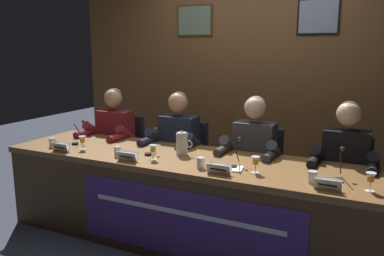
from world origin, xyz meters
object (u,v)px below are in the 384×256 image
(conference_table, at_px, (186,188))
(water_cup_far_left, at_px, (52,143))
(juice_glass_center_right, at_px, (255,162))
(microphone_center_left, at_px, (151,146))
(water_pitcher_central, at_px, (182,144))
(water_cup_far_right, at_px, (313,178))
(juice_glass_far_right, at_px, (371,178))
(document_stack_center_right, at_px, (228,168))
(microphone_far_right, at_px, (340,169))
(chair_center_right, at_px, (257,178))
(panelist_center_left, at_px, (175,145))
(panelist_center_right, at_px, (252,155))
(microphone_far_left, at_px, (78,136))
(chair_center_left, at_px, (185,168))
(microphone_center_right, at_px, (235,157))
(chair_far_right, at_px, (344,191))
(nameplate_center_right, at_px, (219,169))
(chair_far_left, at_px, (123,158))
(water_cup_center_right, at_px, (201,163))
(nameplate_center_left, at_px, (127,156))
(water_cup_center_left, at_px, (118,152))
(panelist_far_right, at_px, (344,166))
(nameplate_far_left, at_px, (61,147))
(juice_glass_far_left, at_px, (82,140))
(panelist_far_left, at_px, (111,138))
(nameplate_far_right, at_px, (328,184))
(juice_glass_center_left, at_px, (153,150))

(conference_table, xyz_separation_m, water_cup_far_left, (-1.31, -0.14, 0.27))
(juice_glass_center_right, bearing_deg, microphone_center_left, 173.60)
(water_pitcher_central, bearing_deg, water_cup_far_right, -13.19)
(juice_glass_far_right, xyz_separation_m, document_stack_center_right, (-0.97, 0.04, -0.08))
(microphone_far_right, distance_m, water_pitcher_central, 1.29)
(microphone_far_right, bearing_deg, chair_center_right, 139.36)
(panelist_center_left, distance_m, panelist_center_right, 0.77)
(water_cup_far_left, relative_size, microphone_far_left, 0.39)
(document_stack_center_right, bearing_deg, chair_center_left, 134.83)
(microphone_far_left, distance_m, microphone_center_right, 1.60)
(chair_far_right, bearing_deg, nameplate_center_right, -130.20)
(conference_table, height_order, juice_glass_center_right, juice_glass_center_right)
(water_pitcher_central, bearing_deg, chair_center_left, 115.34)
(microphone_far_left, bearing_deg, chair_far_left, 86.71)
(chair_center_right, bearing_deg, microphone_center_left, -138.23)
(panelist_center_left, xyz_separation_m, water_cup_center_right, (0.58, -0.65, 0.07))
(nameplate_center_right, xyz_separation_m, document_stack_center_right, (0.02, 0.14, -0.03))
(document_stack_center_right, bearing_deg, nameplate_center_left, -168.85)
(juice_glass_center_right, bearing_deg, panelist_center_left, 149.50)
(water_cup_center_left, xyz_separation_m, panelist_far_right, (1.73, 0.65, -0.07))
(nameplate_far_left, xyz_separation_m, water_cup_center_left, (0.54, 0.09, -0.00))
(panelist_center_left, xyz_separation_m, water_cup_far_right, (1.39, -0.63, 0.07))
(juice_glass_far_left, bearing_deg, microphone_far_left, 141.51)
(chair_center_left, distance_m, juice_glass_center_right, 1.31)
(water_cup_far_left, xyz_separation_m, juice_glass_far_right, (2.67, 0.04, 0.05))
(nameplate_far_left, relative_size, microphone_far_left, 0.80)
(water_cup_far_right, bearing_deg, conference_table, 174.25)
(microphone_center_left, relative_size, microphone_far_right, 1.00)
(water_cup_center_left, bearing_deg, nameplate_center_left, -28.30)
(chair_far_right, bearing_deg, document_stack_center_right, -134.40)
(nameplate_center_left, distance_m, nameplate_center_right, 0.79)
(panelist_far_left, height_order, nameplate_center_left, panelist_far_left)
(microphone_far_left, relative_size, panelist_far_right, 0.18)
(conference_table, xyz_separation_m, chair_far_right, (1.15, 0.72, -0.08))
(nameplate_center_right, xyz_separation_m, panelist_far_right, (0.78, 0.72, -0.07))
(microphone_center_right, distance_m, chair_far_right, 1.08)
(microphone_far_left, distance_m, panelist_far_right, 2.38)
(juice_glass_far_left, distance_m, microphone_far_right, 2.16)
(microphone_center_left, height_order, juice_glass_center_right, microphone_center_left)
(juice_glass_center_right, bearing_deg, nameplate_far_left, -174.42)
(conference_table, relative_size, nameplate_far_right, 19.80)
(chair_center_right, relative_size, microphone_center_right, 4.14)
(microphone_center_right, bearing_deg, water_cup_center_left, -171.16)
(juice_glass_center_left, bearing_deg, microphone_far_left, 170.37)
(conference_table, relative_size, panelist_center_left, 2.75)
(chair_far_right, distance_m, nameplate_far_right, 0.98)
(nameplate_center_left, height_order, microphone_center_left, microphone_center_left)
(microphone_center_left, xyz_separation_m, juice_glass_center_right, (0.96, -0.11, 0.01))
(nameplate_far_right, xyz_separation_m, water_pitcher_central, (-1.24, 0.36, 0.05))
(chair_center_right, bearing_deg, water_cup_far_left, -153.04)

